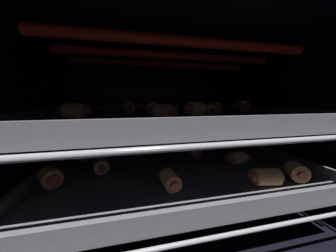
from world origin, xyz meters
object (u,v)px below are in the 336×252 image
pig_in_blanket_lower_9 (82,153)px  heating_element (172,55)px  pig_in_blanket_lower_7 (238,158)px  pig_in_blanket_upper_7 (214,107)px  pig_in_blanket_lower_3 (297,172)px  pig_in_blanket_upper_5 (163,112)px  oven_rack_lower (172,164)px  pig_in_blanket_upper_4 (75,111)px  pig_in_blanket_upper_2 (152,108)px  pig_in_blanket_lower_6 (101,165)px  pig_in_blanket_upper_3 (241,106)px  pig_in_blanket_lower_2 (133,138)px  pig_in_blanket_lower_1 (51,177)px  pig_in_blanket_upper_6 (206,110)px  pig_in_blanket_upper_1 (131,107)px  oven_rack_upper (172,120)px  pig_in_blanket_lower_8 (194,151)px  pig_in_blanket_lower_0 (128,144)px  pig_in_blanket_lower_4 (266,177)px  baking_tray_upper (172,116)px  baking_tray_lower (172,160)px  pig_in_blanket_upper_0 (195,109)px  pig_in_blanket_lower_5 (170,180)px

pig_in_blanket_lower_9 → heating_element: bearing=-10.7°
pig_in_blanket_lower_7 → pig_in_blanket_upper_7: (-0.48, 11.02, 10.73)cm
pig_in_blanket_lower_3 → pig_in_blanket_upper_5: size_ratio=0.90×
oven_rack_lower → pig_in_blanket_upper_4: size_ratio=9.73×
pig_in_blanket_upper_7 → pig_in_blanket_upper_2: bearing=-174.5°
oven_rack_lower → pig_in_blanket_lower_6: 16.24cm
pig_in_blanket_upper_3 → pig_in_blanket_upper_5: pig_in_blanket_upper_3 is taller
pig_in_blanket_lower_2 → pig_in_blanket_lower_7: pig_in_blanket_lower_7 is taller
pig_in_blanket_lower_1 → pig_in_blanket_upper_6: bearing=12.3°
pig_in_blanket_upper_2 → pig_in_blanket_upper_3: size_ratio=0.85×
pig_in_blanket_upper_1 → pig_in_blanket_lower_2: bearing=87.8°
pig_in_blanket_lower_2 → oven_rack_upper: bearing=-65.0°
pig_in_blanket_lower_1 → pig_in_blanket_upper_7: bearing=19.4°
pig_in_blanket_lower_7 → pig_in_blanket_upper_7: bearing=92.5°
pig_in_blanket_lower_8 → pig_in_blanket_upper_5: bearing=-138.1°
pig_in_blanket_upper_2 → pig_in_blanket_lower_3: bearing=-37.8°
oven_rack_lower → pig_in_blanket_lower_0: 14.85cm
pig_in_blanket_upper_1 → pig_in_blanket_upper_6: size_ratio=1.11×
heating_element → pig_in_blanket_upper_6: (8.02, -1.44, -12.03)cm
pig_in_blanket_upper_3 → pig_in_blanket_lower_0: bearing=170.8°
pig_in_blanket_lower_9 → pig_in_blanket_upper_5: size_ratio=1.07×
oven_rack_lower → pig_in_blanket_lower_3: pig_in_blanket_lower_3 is taller
pig_in_blanket_lower_2 → pig_in_blanket_lower_3: (27.92, -34.07, 0.12)cm
pig_in_blanket_lower_1 → oven_rack_upper: 25.49cm
pig_in_blanket_lower_4 → pig_in_blanket_lower_2: bearing=121.6°
pig_in_blanket_lower_8 → pig_in_blanket_lower_4: bearing=-69.6°
pig_in_blanket_lower_2 → pig_in_blanket_lower_3: bearing=-50.7°
heating_element → pig_in_blanket_upper_3: (21.97, 5.08, -11.60)cm
pig_in_blanket_lower_2 → oven_rack_upper: size_ratio=0.08×
pig_in_blanket_upper_7 → oven_rack_upper: bearing=-161.2°
pig_in_blanket_upper_6 → pig_in_blanket_upper_3: bearing=25.1°
pig_in_blanket_lower_1 → pig_in_blanket_upper_1: bearing=50.4°
pig_in_blanket_lower_1 → baking_tray_upper: baking_tray_upper is taller
pig_in_blanket_upper_2 → pig_in_blanket_upper_7: size_ratio=1.04×
oven_rack_lower → pig_in_blanket_upper_3: bearing=13.0°
baking_tray_lower → pig_in_blanket_lower_8: size_ratio=10.78×
heating_element → pig_in_blanket_upper_6: heating_element is taller
pig_in_blanket_lower_0 → pig_in_blanket_lower_1: bearing=-124.0°
heating_element → pig_in_blanket_lower_1: (-22.80, -8.18, -22.45)cm
heating_element → pig_in_blanket_upper_7: size_ratio=9.92×
heating_element → pig_in_blanket_upper_7: heating_element is taller
pig_in_blanket_lower_1 → baking_tray_lower: bearing=19.7°
pig_in_blanket_lower_4 → pig_in_blanket_upper_6: pig_in_blanket_upper_6 is taller
baking_tray_lower → oven_rack_lower: bearing=90.0°
baking_tray_lower → pig_in_blanket_upper_5: bearing=-114.6°
pig_in_blanket_lower_3 → pig_in_blanket_upper_0: bearing=146.9°
pig_in_blanket_lower_1 → pig_in_blanket_upper_3: pig_in_blanket_upper_3 is taller
baking_tray_lower → pig_in_blanket_lower_4: (12.51, -15.82, 1.72)cm
pig_in_blanket_lower_5 → pig_in_blanket_upper_0: bearing=47.9°
pig_in_blanket_upper_0 → pig_in_blanket_lower_4: bearing=-49.7°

